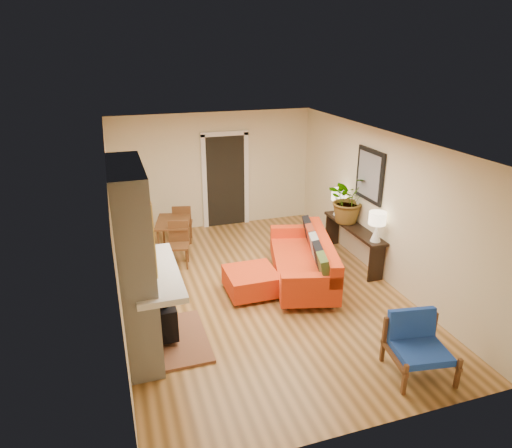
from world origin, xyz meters
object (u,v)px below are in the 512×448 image
object	(u,v)px
ottoman	(251,281)
dining_table	(177,227)
blue_chair	(417,341)
sofa	(307,261)
lamp_far	(339,199)
houseplant	(348,199)
console_table	(353,234)
lamp_near	(377,223)

from	to	relation	value
ottoman	dining_table	world-z (taller)	dining_table
blue_chair	dining_table	size ratio (longest dim) A/B	0.52
sofa	lamp_far	world-z (taller)	lamp_far
sofa	dining_table	distance (m)	2.74
houseplant	dining_table	bearing A→B (deg)	159.98
dining_table	console_table	size ratio (longest dim) A/B	0.88
sofa	lamp_near	size ratio (longest dim) A/B	4.44
sofa	blue_chair	distance (m)	2.66
houseplant	ottoman	bearing A→B (deg)	-158.78
sofa	ottoman	bearing A→B (deg)	-172.38
blue_chair	houseplant	world-z (taller)	houseplant
sofa	blue_chair	size ratio (longest dim) A/B	2.86
console_table	lamp_near	size ratio (longest dim) A/B	3.43
ottoman	console_table	distance (m)	2.34
ottoman	lamp_near	distance (m)	2.39
dining_table	lamp_near	world-z (taller)	lamp_near
console_table	lamp_far	bearing A→B (deg)	90.00
console_table	lamp_near	distance (m)	0.88
ottoman	lamp_far	distance (m)	2.70
sofa	lamp_far	xyz separation A→B (m)	(1.16, 1.12, 0.68)
lamp_far	houseplant	bearing A→B (deg)	-91.43
ottoman	houseplant	world-z (taller)	houseplant
console_table	houseplant	world-z (taller)	houseplant
blue_chair	dining_table	world-z (taller)	dining_table
lamp_near	dining_table	bearing A→B (deg)	145.64
dining_table	houseplant	size ratio (longest dim) A/B	1.73
ottoman	houseplant	size ratio (longest dim) A/B	0.87
ottoman	lamp_near	world-z (taller)	lamp_near
sofa	lamp_far	size ratio (longest dim) A/B	4.44
sofa	blue_chair	xyz separation A→B (m)	(0.35, -2.64, 0.03)
ottoman	console_table	world-z (taller)	console_table
console_table	lamp_far	distance (m)	0.83
dining_table	lamp_near	size ratio (longest dim) A/B	3.01
lamp_near	houseplant	distance (m)	1.02
ottoman	dining_table	size ratio (longest dim) A/B	0.51
console_table	dining_table	bearing A→B (deg)	155.82
console_table	lamp_near	bearing A→B (deg)	-90.00
dining_table	lamp_near	distance (m)	3.85
sofa	dining_table	xyz separation A→B (m)	(-1.99, 1.87, 0.17)
lamp_far	houseplant	world-z (taller)	houseplant
dining_table	console_table	bearing A→B (deg)	-24.18
lamp_far	ottoman	bearing A→B (deg)	-150.53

